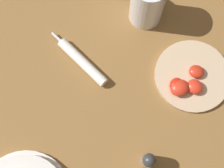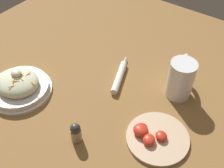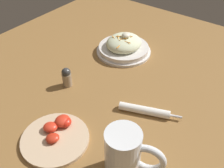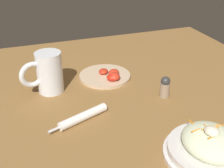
{
  "view_description": "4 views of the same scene",
  "coord_description": "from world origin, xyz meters",
  "px_view_note": "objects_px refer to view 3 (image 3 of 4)",
  "views": [
    {
      "loc": [
        0.02,
        0.2,
        0.78
      ],
      "look_at": [
        -0.06,
        0.01,
        0.09
      ],
      "focal_mm": 51.07,
      "sensor_mm": 36.0,
      "label": 1
    },
    {
      "loc": [
        -0.43,
        0.52,
        0.72
      ],
      "look_at": [
        -0.06,
        0.01,
        0.08
      ],
      "focal_mm": 44.08,
      "sensor_mm": 36.0,
      "label": 2
    },
    {
      "loc": [
        -0.55,
        -0.36,
        0.6
      ],
      "look_at": [
        -0.05,
        0.02,
        0.08
      ],
      "focal_mm": 41.98,
      "sensor_mm": 36.0,
      "label": 3
    },
    {
      "loc": [
        0.67,
        -0.25,
        0.5
      ],
      "look_at": [
        -0.05,
        0.01,
        0.09
      ],
      "focal_mm": 46.46,
      "sensor_mm": 36.0,
      "label": 4
    }
  ],
  "objects_px": {
    "beer_mug": "(124,156)",
    "napkin_roll": "(145,110)",
    "tomato_plate": "(56,135)",
    "salt_shaker": "(67,77)",
    "salad_plate": "(124,46)"
  },
  "relations": [
    {
      "from": "salad_plate",
      "to": "beer_mug",
      "type": "relative_size",
      "value": 1.54
    },
    {
      "from": "salad_plate",
      "to": "napkin_roll",
      "type": "bearing_deg",
      "value": -134.51
    },
    {
      "from": "salad_plate",
      "to": "napkin_roll",
      "type": "xyz_separation_m",
      "value": [
        -0.25,
        -0.26,
        -0.02
      ]
    },
    {
      "from": "napkin_roll",
      "to": "salt_shaker",
      "type": "height_order",
      "value": "salt_shaker"
    },
    {
      "from": "napkin_roll",
      "to": "salad_plate",
      "type": "bearing_deg",
      "value": 45.49
    },
    {
      "from": "beer_mug",
      "to": "salt_shaker",
      "type": "relative_size",
      "value": 2.02
    },
    {
      "from": "napkin_roll",
      "to": "salt_shaker",
      "type": "xyz_separation_m",
      "value": [
        -0.04,
        0.29,
        0.02
      ]
    },
    {
      "from": "salad_plate",
      "to": "napkin_roll",
      "type": "height_order",
      "value": "salad_plate"
    },
    {
      "from": "beer_mug",
      "to": "napkin_roll",
      "type": "bearing_deg",
      "value": 17.04
    },
    {
      "from": "beer_mug",
      "to": "napkin_roll",
      "type": "relative_size",
      "value": 0.78
    },
    {
      "from": "salad_plate",
      "to": "tomato_plate",
      "type": "height_order",
      "value": "salad_plate"
    },
    {
      "from": "salt_shaker",
      "to": "salad_plate",
      "type": "bearing_deg",
      "value": -6.98
    },
    {
      "from": "salad_plate",
      "to": "beer_mug",
      "type": "distance_m",
      "value": 0.56
    },
    {
      "from": "tomato_plate",
      "to": "salt_shaker",
      "type": "height_order",
      "value": "salt_shaker"
    },
    {
      "from": "beer_mug",
      "to": "tomato_plate",
      "type": "xyz_separation_m",
      "value": [
        -0.03,
        0.22,
        -0.05
      ]
    }
  ]
}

